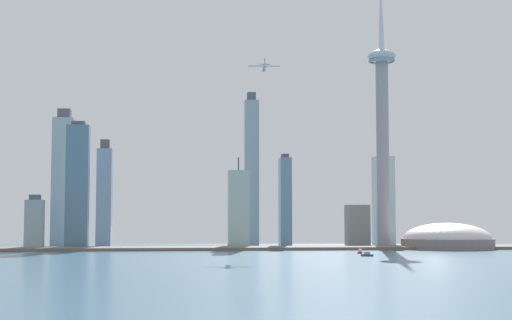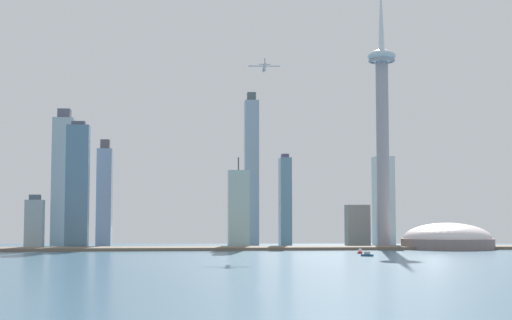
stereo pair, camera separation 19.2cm
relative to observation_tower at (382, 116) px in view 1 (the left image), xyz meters
name	(u,v)px [view 1 (the left image)]	position (x,y,z in m)	size (l,w,h in m)	color
ground_plane	(260,287)	(-190.35, -472.97, -153.02)	(6000.00, 6000.00, 0.00)	#395D75
waterfront_pier	(221,248)	(-190.35, -43.04, -151.39)	(759.80, 49.67, 3.26)	#716150
observation_tower	(382,116)	(0.00, 0.00, 0.00)	(32.97, 32.97, 321.51)	#98939B
stadium_dome	(447,240)	(60.34, -42.42, -143.10)	(101.45, 101.45, 34.51)	gray
skyscraper_0	(77,186)	(-348.46, -5.84, -83.42)	(24.76, 15.83, 141.97)	slate
skyscraper_1	(357,226)	(-23.28, 33.85, -128.16)	(26.98, 21.64, 49.73)	gray
skyscraper_2	(285,201)	(-107.56, 56.80, -98.45)	(13.64, 25.63, 112.19)	#5F889E
skyscraper_3	(383,201)	(14.15, 52.92, -98.25)	(22.78, 26.57, 109.55)	#A7BEC1
skyscraper_4	(34,224)	(-391.31, -21.49, -125.04)	(19.08, 15.07, 59.45)	#8CA1AA
skyscraper_5	(63,181)	(-371.81, 42.15, -75.29)	(24.23, 23.07, 162.24)	#98ADB6
skyscraper_6	(251,171)	(-147.68, 71.55, -61.18)	(17.50, 20.40, 190.17)	#87A2B5
skyscraper_7	(104,196)	(-322.21, 27.28, -93.90)	(17.07, 19.89, 124.91)	#859BB9
skyscraper_8	(238,209)	(-168.44, 4.21, -108.69)	(24.17, 19.54, 103.80)	#9FBEB9
boat_0	(360,252)	(-59.62, -134.94, -151.48)	(6.86, 10.82, 9.25)	#AF1A23
boat_1	(367,255)	(-65.65, -188.71, -151.45)	(11.17, 7.95, 4.35)	#225179
airplane	(264,68)	(-147.76, -85.79, 37.73)	(33.32, 35.18, 8.48)	#BDB5BA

